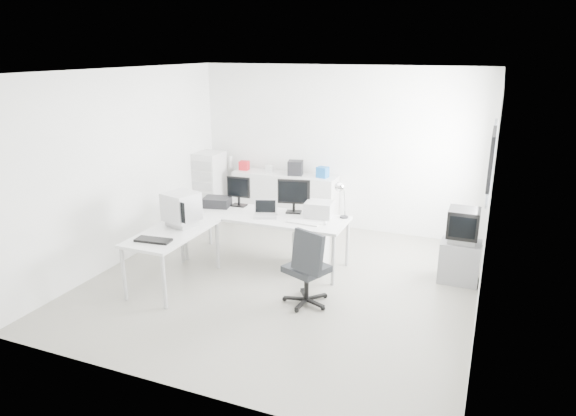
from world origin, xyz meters
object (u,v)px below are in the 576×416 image
at_px(lcd_monitor_large, 294,196).
at_px(office_chair, 307,265).
at_px(inkjet_printer, 217,202).
at_px(sideboard, 285,199).
at_px(laser_printer, 319,209).
at_px(lcd_monitor_small, 239,191).
at_px(laptop, 265,210).
at_px(filing_cabinet, 210,186).
at_px(crt_tv, 463,226).
at_px(drawer_pedestal, 311,249).
at_px(tv_cabinet, 459,261).
at_px(crt_monitor, 181,210).
at_px(main_desk, 265,239).
at_px(side_desk, 174,257).

bearing_deg(lcd_monitor_large, office_chair, -74.43).
xyz_separation_m(lcd_monitor_large, office_chair, (0.65, -1.22, -0.48)).
bearing_deg(lcd_monitor_large, inkjet_printer, 174.54).
xyz_separation_m(office_chair, sideboard, (-1.40, 2.69, -0.05)).
relative_size(lcd_monitor_large, laser_printer, 1.29).
distance_m(lcd_monitor_small, laptop, 0.71).
height_order(laptop, filing_cabinet, filing_cabinet).
bearing_deg(inkjet_printer, laptop, -25.08).
bearing_deg(crt_tv, drawer_pedestal, -169.40).
xyz_separation_m(lcd_monitor_small, tv_cabinet, (3.26, 0.18, -0.70)).
xyz_separation_m(lcd_monitor_large, crt_monitor, (-1.20, -1.10, -0.02)).
xyz_separation_m(laser_printer, tv_cabinet, (1.96, 0.21, -0.57)).
bearing_deg(drawer_pedestal, main_desk, -175.91).
bearing_deg(lcd_monitor_large, drawer_pedestal, -42.33).
distance_m(lcd_monitor_small, lcd_monitor_large, 0.90).
relative_size(main_desk, office_chair, 2.33).
bearing_deg(crt_monitor, office_chair, 11.34).
bearing_deg(lcd_monitor_small, lcd_monitor_large, -2.12).
bearing_deg(crt_monitor, main_desk, 59.91).
bearing_deg(sideboard, laptop, -76.12).
distance_m(inkjet_printer, sideboard, 1.72).
xyz_separation_m(crt_tv, filing_cabinet, (-4.50, 1.07, -0.17)).
bearing_deg(inkjet_printer, crt_tv, -7.32).
bearing_deg(sideboard, crt_monitor, -99.87).
distance_m(laser_printer, sideboard, 1.94).
height_order(lcd_monitor_small, office_chair, lcd_monitor_small).
relative_size(crt_tv, filing_cabinet, 0.40).
height_order(laptop, crt_monitor, crt_monitor).
distance_m(laptop, crt_tv, 2.71).
relative_size(drawer_pedestal, laptop, 1.79).
height_order(side_desk, sideboard, sideboard).
xyz_separation_m(drawer_pedestal, crt_monitor, (-1.55, -0.90, 0.67)).
bearing_deg(drawer_pedestal, filing_cabinet, 149.91).
height_order(crt_tv, sideboard, crt_tv).
height_order(sideboard, filing_cabinet, filing_cabinet).
xyz_separation_m(laptop, crt_monitor, (-0.90, -0.75, 0.11)).
relative_size(laser_printer, crt_monitor, 0.86).
height_order(tv_cabinet, filing_cabinet, filing_cabinet).
height_order(drawer_pedestal, office_chair, office_chair).
bearing_deg(main_desk, inkjet_printer, 173.29).
bearing_deg(office_chair, filing_cabinet, 161.41).
relative_size(main_desk, filing_cabinet, 1.91).
height_order(office_chair, filing_cabinet, filing_cabinet).
bearing_deg(office_chair, sideboard, 140.28).
bearing_deg(crt_monitor, filing_cabinet, 126.82).
height_order(laser_printer, sideboard, laser_printer).
relative_size(lcd_monitor_large, crt_tv, 0.99).
bearing_deg(lcd_monitor_small, drawer_pedestal, -11.21).
distance_m(crt_tv, filing_cabinet, 4.63).
relative_size(lcd_monitor_small, laser_printer, 1.21).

